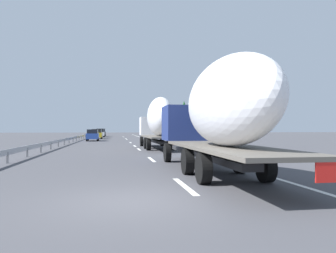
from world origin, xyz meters
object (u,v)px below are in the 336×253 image
Objects in this scene: car_white_van at (100,133)px; road_sign at (159,127)px; truck_trailing at (216,112)px; car_blue_sedan at (93,135)px; car_yellow_coupe at (97,134)px; truck_lead at (158,121)px; car_black_suv at (102,132)px.

road_sign reaches higher than car_white_van.
truck_trailing reaches higher than car_blue_sedan.
car_yellow_coupe is at bearing -0.37° from car_blue_sedan.
truck_lead is at bearing 172.11° from road_sign.
car_blue_sedan is (21.64, 7.23, -1.66)m from truck_lead.
truck_trailing reaches higher than car_black_suv.
car_black_suv reaches higher than car_white_van.
truck_lead is at bearing -0.00° from truck_trailing.
car_blue_sedan is (-33.38, 0.24, -0.06)m from car_black_suv.
car_blue_sedan is (39.25, 7.23, -1.60)m from truck_trailing.
truck_trailing is 2.98× the size of car_yellow_coupe.
truck_lead is 2.75× the size of car_white_van.
truck_lead is 2.90× the size of car_blue_sedan.
truck_trailing is 63.87m from car_white_van.
car_white_van is at bearing 179.79° from car_black_suv.
car_blue_sedan is at bearing 18.47° from truck_lead.
truck_lead reaches higher than car_blue_sedan.
truck_trailing is 3.09× the size of car_blue_sedan.
truck_lead is 33.58m from car_yellow_coupe.
truck_trailing is 39.94m from car_blue_sedan.
truck_lead is 4.25× the size of road_sign.
car_yellow_coupe is 11.13m from car_blue_sedan.
truck_lead is at bearing -171.30° from car_white_van.
car_black_suv is 0.90× the size of car_blue_sedan.
car_white_van is at bearing 6.31° from truck_trailing.
car_yellow_coupe is at bearing 179.39° from car_white_van.
car_black_suv is (72.63, 6.98, -1.54)m from truck_trailing.
car_yellow_coupe is 22.25m from car_black_suv.
truck_trailing is 40.10m from road_sign.
car_blue_sedan is 10.43m from road_sign.
road_sign is (-10.40, -10.26, 1.22)m from car_yellow_coupe.
truck_trailing reaches higher than road_sign.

